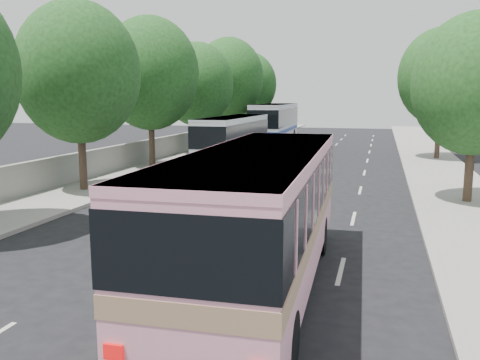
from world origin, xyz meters
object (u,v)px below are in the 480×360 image
(white_pickup, at_px, (255,161))
(tour_coach_rear, at_px, (275,120))
(tour_coach_front, at_px, (233,136))
(pink_taxi, at_px, (221,199))
(pink_bus, at_px, (261,204))

(white_pickup, xyz_separation_m, tour_coach_rear, (-2.91, 19.91, 1.49))
(white_pickup, bearing_deg, tour_coach_front, 128.14)
(white_pickup, bearing_deg, tour_coach_rear, 104.63)
(white_pickup, bearing_deg, pink_taxi, -76.76)
(tour_coach_front, height_order, tour_coach_rear, tour_coach_rear)
(pink_bus, distance_m, pink_taxi, 7.65)
(pink_taxi, xyz_separation_m, tour_coach_front, (-3.80, 14.77, 1.25))
(white_pickup, distance_m, tour_coach_rear, 20.17)
(tour_coach_rear, bearing_deg, pink_taxi, -84.13)
(pink_bus, bearing_deg, pink_taxi, 112.86)
(pink_bus, distance_m, tour_coach_front, 22.68)
(pink_taxi, relative_size, white_pickup, 0.71)
(pink_bus, height_order, tour_coach_front, pink_bus)
(white_pickup, distance_m, tour_coach_front, 4.87)
(pink_taxi, distance_m, tour_coach_rear, 30.97)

